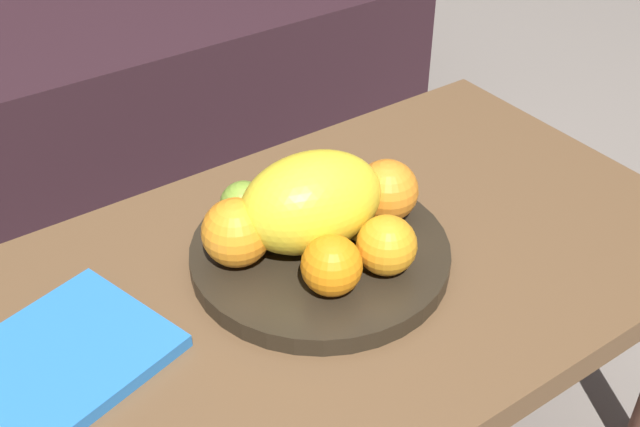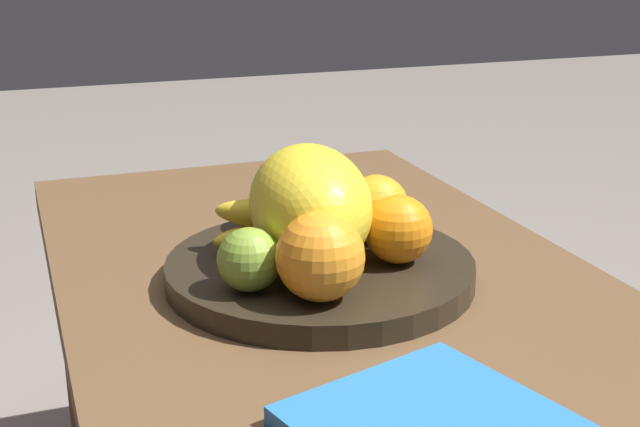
% 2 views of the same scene
% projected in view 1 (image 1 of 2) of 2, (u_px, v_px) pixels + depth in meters
% --- Properties ---
extents(coffee_table, '(1.03, 0.56, 0.46)m').
position_uv_depth(coffee_table, '(314.00, 307.00, 0.99)').
color(coffee_table, brown).
rests_on(coffee_table, ground_plane).
extents(couch, '(1.70, 0.70, 0.90)m').
position_uv_depth(couch, '(50.00, 47.00, 1.85)').
color(couch, black).
rests_on(couch, ground_plane).
extents(fruit_bowl, '(0.32, 0.32, 0.03)m').
position_uv_depth(fruit_bowl, '(320.00, 254.00, 0.97)').
color(fruit_bowl, black).
rests_on(fruit_bowl, coffee_table).
extents(melon_large_front, '(0.20, 0.15, 0.12)m').
position_uv_depth(melon_large_front, '(312.00, 202.00, 0.94)').
color(melon_large_front, yellow).
rests_on(melon_large_front, fruit_bowl).
extents(orange_front, '(0.08, 0.08, 0.08)m').
position_uv_depth(orange_front, '(236.00, 232.00, 0.92)').
color(orange_front, orange).
rests_on(orange_front, fruit_bowl).
extents(orange_left, '(0.08, 0.08, 0.08)m').
position_uv_depth(orange_left, '(387.00, 191.00, 0.99)').
color(orange_left, orange).
rests_on(orange_left, fruit_bowl).
extents(orange_right, '(0.07, 0.07, 0.07)m').
position_uv_depth(orange_right, '(387.00, 245.00, 0.91)').
color(orange_right, orange).
rests_on(orange_right, fruit_bowl).
extents(orange_back, '(0.07, 0.07, 0.07)m').
position_uv_depth(orange_back, '(332.00, 266.00, 0.88)').
color(orange_back, orange).
rests_on(orange_back, fruit_bowl).
extents(apple_front, '(0.06, 0.06, 0.06)m').
position_uv_depth(apple_front, '(244.00, 205.00, 0.98)').
color(apple_front, olive).
rests_on(apple_front, fruit_bowl).
extents(banana_bunch, '(0.16, 0.15, 0.06)m').
position_uv_depth(banana_bunch, '(326.00, 208.00, 0.98)').
color(banana_bunch, yellow).
rests_on(banana_bunch, fruit_bowl).
extents(magazine, '(0.29, 0.24, 0.02)m').
position_uv_depth(magazine, '(47.00, 368.00, 0.83)').
color(magazine, blue).
rests_on(magazine, coffee_table).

